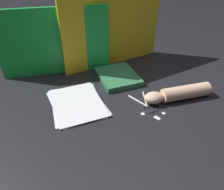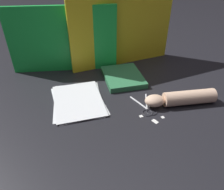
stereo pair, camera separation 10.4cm
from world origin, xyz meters
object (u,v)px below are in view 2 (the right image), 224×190
at_px(hand_forearm, 181,98).
at_px(paper_stack, 78,100).
at_px(scissors, 147,108).
at_px(book_closed, 123,77).

bearing_deg(hand_forearm, paper_stack, 162.54).
bearing_deg(scissors, hand_forearm, -1.59).
height_order(scissors, hand_forearm, hand_forearm).
bearing_deg(paper_stack, hand_forearm, -17.46).
distance_m(scissors, hand_forearm, 0.18).
relative_size(book_closed, scissors, 1.47).
relative_size(scissors, hand_forearm, 0.51).
relative_size(book_closed, hand_forearm, 0.74).
xyz_separation_m(paper_stack, scissors, (0.31, -0.15, 0.00)).
bearing_deg(scissors, book_closed, 95.90).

